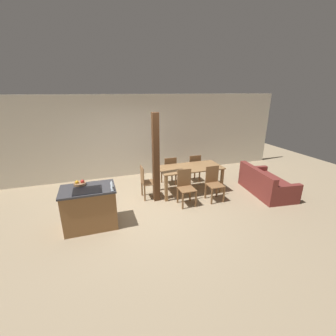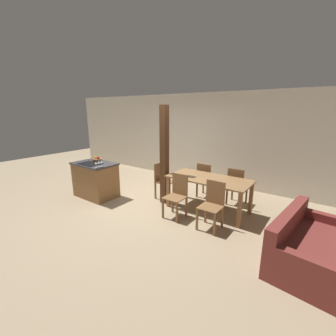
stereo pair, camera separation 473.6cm
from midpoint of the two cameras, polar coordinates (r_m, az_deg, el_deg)
ground_plane at (r=5.11m, az=-29.84°, el=-13.14°), size 16.00×16.00×0.00m
wall_back at (r=7.03m, az=-28.06°, el=7.39°), size 11.20×0.08×2.70m
kitchen_island at (r=5.12m, az=-46.35°, el=-11.00°), size 1.11×0.72×0.91m
fruit_bowl at (r=5.18m, az=-48.10°, el=-5.13°), size 0.25×0.25×0.11m
wine_glass_near at (r=4.45m, az=-44.27°, el=-6.21°), size 0.06×0.06×0.15m
wine_glass_middle at (r=4.51m, az=-43.87°, el=-5.81°), size 0.06×0.06×0.15m
wine_glass_far at (r=4.58m, az=-43.48°, el=-5.43°), size 0.06×0.06×0.15m
dining_table at (r=5.25m, az=-14.78°, el=-2.26°), size 1.80×0.85×0.76m
dining_chair_near_left at (r=4.72m, az=-18.90°, el=-7.50°), size 0.40×0.40×0.91m
dining_chair_near_right at (r=4.76m, az=-9.11°, el=-6.43°), size 0.40×0.40×0.91m
dining_chair_far_left at (r=5.92m, az=-19.02°, el=-2.05°), size 0.40×0.40×0.91m
dining_chair_far_right at (r=5.95m, az=-11.25°, el=-1.23°), size 0.40×0.40×0.91m
dining_chair_head_end at (r=5.41m, az=-28.18°, el=-5.34°), size 0.40×0.40×0.91m
couch at (r=5.22m, az=9.23°, el=-6.78°), size 1.08×1.72×0.74m
timber_post at (r=4.96m, az=-27.35°, el=1.11°), size 0.16×0.16×2.32m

